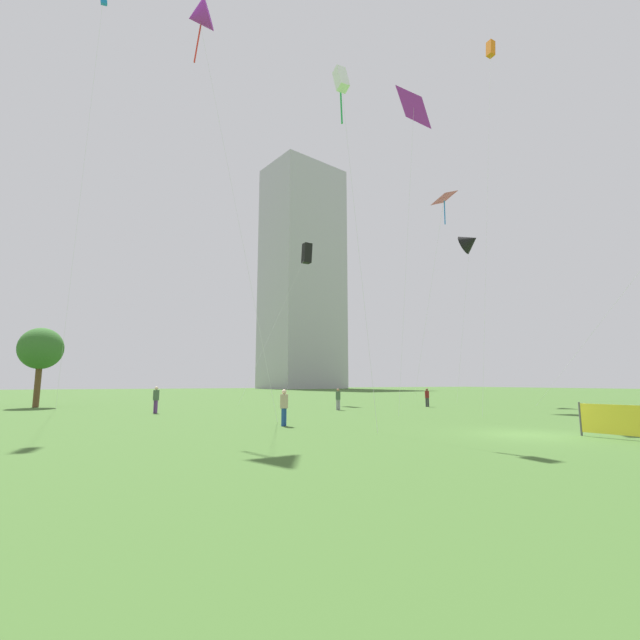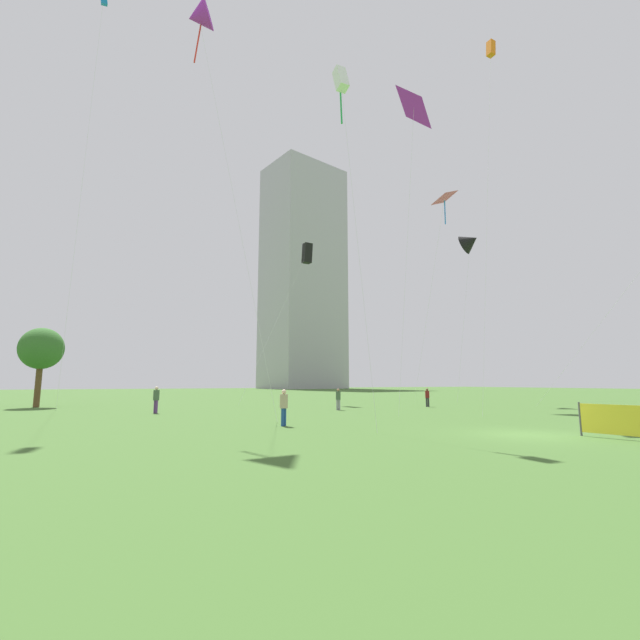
{
  "view_description": "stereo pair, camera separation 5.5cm",
  "coord_description": "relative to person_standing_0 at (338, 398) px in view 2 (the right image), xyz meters",
  "views": [
    {
      "loc": [
        -15.97,
        -12.15,
        2.15
      ],
      "look_at": [
        -2.89,
        13.22,
        6.29
      ],
      "focal_mm": 24.11,
      "sensor_mm": 36.0,
      "label": 1
    },
    {
      "loc": [
        -15.93,
        -12.17,
        2.15
      ],
      "look_at": [
        -2.89,
        13.22,
        6.29
      ],
      "focal_mm": 24.11,
      "sensor_mm": 36.0,
      "label": 2
    }
  ],
  "objects": [
    {
      "name": "distant_highrise_0",
      "position": [
        44.54,
        102.8,
        37.8
      ],
      "size": [
        28.11,
        23.85,
        77.5
      ],
      "primitive_type": "cube",
      "rotation": [
        0.0,
        0.0,
        0.2
      ],
      "color": "#A8A8AD",
      "rests_on": "ground"
    },
    {
      "name": "person_standing_2",
      "position": [
        -13.05,
        2.83,
        0.11
      ],
      "size": [
        0.41,
        0.41,
        1.84
      ],
      "rotation": [
        0.0,
        0.0,
        5.2
      ],
      "color": "#593372",
      "rests_on": "ground"
    },
    {
      "name": "kite_flying_6",
      "position": [
        -5.48,
        -10.19,
        18.3
      ],
      "size": [
        0.91,
        4.36,
        20.18
      ],
      "color": "silver",
      "rests_on": "ground"
    },
    {
      "name": "kite_flying_0",
      "position": [
        3.15,
        12.43,
        15.46
      ],
      "size": [
        8.64,
        2.84,
        17.58
      ],
      "color": "silver",
      "rests_on": "ground"
    },
    {
      "name": "park_tree_0",
      "position": [
        -21.37,
        15.16,
        4.07
      ],
      "size": [
        3.57,
        3.57,
        6.9
      ],
      "color": "brown",
      "rests_on": "ground"
    },
    {
      "name": "ground",
      "position": [
        -0.84,
        -17.39,
        -0.95
      ],
      "size": [
        280.0,
        280.0,
        0.0
      ],
      "primitive_type": "plane",
      "color": "#3D6028"
    },
    {
      "name": "kite_flying_2",
      "position": [
        11.38,
        -0.52,
        18.34
      ],
      "size": [
        4.09,
        9.97,
        20.0
      ],
      "color": "silver",
      "rests_on": "ground"
    },
    {
      "name": "person_standing_0",
      "position": [
        0.0,
        0.0,
        0.0
      ],
      "size": [
        0.37,
        0.37,
        1.65
      ],
      "rotation": [
        0.0,
        0.0,
        5.98
      ],
      "color": "gray",
      "rests_on": "ground"
    },
    {
      "name": "kite_flying_1",
      "position": [
        17.56,
        2.27,
        16.02
      ],
      "size": [
        2.83,
        4.35,
        18.26
      ],
      "color": "silver",
      "rests_on": "ground"
    },
    {
      "name": "person_standing_3",
      "position": [
        9.18,
        0.27,
        -0.02
      ],
      "size": [
        0.36,
        0.36,
        1.61
      ],
      "rotation": [
        0.0,
        0.0,
        5.73
      ],
      "color": "#2D2D33",
      "rests_on": "ground"
    },
    {
      "name": "kite_flying_4",
      "position": [
        10.79,
        -7.29,
        28.8
      ],
      "size": [
        6.05,
        2.54,
        30.61
      ],
      "color": "silver",
      "rests_on": "ground"
    },
    {
      "name": "person_standing_1",
      "position": [
        -8.45,
        -9.41,
        0.08
      ],
      "size": [
        0.4,
        0.4,
        1.79
      ],
      "rotation": [
        0.0,
        0.0,
        3.77
      ],
      "color": "#1E478C",
      "rests_on": "ground"
    },
    {
      "name": "kite_flying_3",
      "position": [
        -12.22,
        -2.47,
        26.06
      ],
      "size": [
        5.58,
        6.18,
        28.19
      ],
      "color": "silver",
      "rests_on": "ground"
    },
    {
      "name": "kite_flying_7",
      "position": [
        -18.44,
        6.84,
        32.78
      ],
      "size": [
        1.48,
        4.55,
        34.71
      ],
      "color": "silver",
      "rests_on": "ground"
    },
    {
      "name": "kite_flying_8",
      "position": [
        3.44,
        -5.99,
        22.0
      ],
      "size": [
        4.19,
        2.14,
        24.18
      ],
      "color": "silver",
      "rests_on": "ground"
    },
    {
      "name": "event_banner",
      "position": [
        1.11,
        -20.09,
        -0.24
      ],
      "size": [
        0.66,
        3.25,
        1.34
      ],
      "color": "#4C4C4C",
      "rests_on": "ground"
    }
  ]
}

